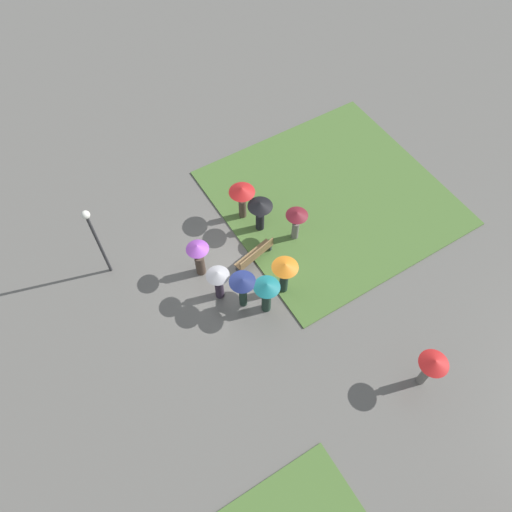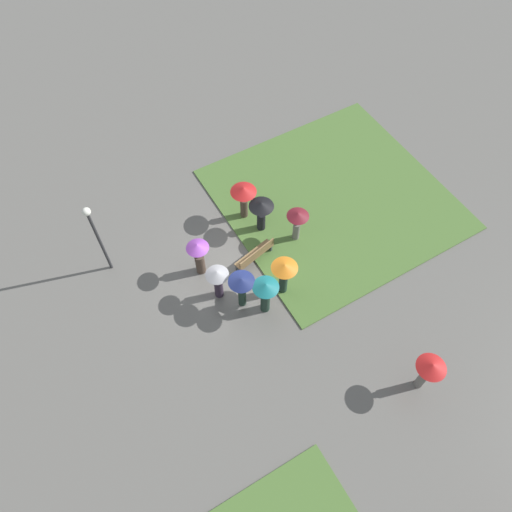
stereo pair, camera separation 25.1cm
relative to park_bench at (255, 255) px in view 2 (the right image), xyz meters
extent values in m
plane|color=#66635E|center=(1.38, -0.12, -0.47)|extent=(90.00, 90.00, 0.00)
cube|color=#4C7033|center=(-4.80, -1.10, -0.44)|extent=(9.65, 9.47, 0.06)
cube|color=brown|center=(0.02, -0.07, -0.05)|extent=(1.91, 0.82, 0.05)
cube|color=brown|center=(-0.02, 0.11, 0.20)|extent=(1.82, 0.46, 0.45)
cube|color=#383D42|center=(-0.79, -0.25, -0.27)|extent=(0.16, 0.39, 0.40)
cube|color=#383D42|center=(0.82, 0.11, -0.27)|extent=(0.16, 0.39, 0.40)
cylinder|color=#2D2D30|center=(5.32, -2.75, 1.30)|extent=(0.12, 0.12, 3.55)
sphere|color=white|center=(5.32, -2.75, 3.24)|extent=(0.32, 0.32, 0.32)
cylinder|color=#47382D|center=(2.16, -0.73, 0.08)|extent=(0.44, 0.44, 1.10)
sphere|color=#997051|center=(2.16, -0.73, 0.74)|extent=(0.23, 0.23, 0.23)
cylinder|color=#4C4C4F|center=(2.16, -0.73, 1.02)|extent=(0.02, 0.02, 0.35)
cone|color=#703389|center=(2.16, -0.73, 1.32)|extent=(0.91, 0.91, 0.24)
cylinder|color=#2D2333|center=(2.04, 0.64, 0.02)|extent=(0.49, 0.49, 0.99)
sphere|color=tan|center=(2.04, 0.64, 0.61)|extent=(0.19, 0.19, 0.19)
cylinder|color=#4C4C4F|center=(2.04, 0.64, 0.88)|extent=(0.02, 0.02, 0.35)
cone|color=gray|center=(2.04, 0.64, 1.17)|extent=(0.90, 0.90, 0.23)
cylinder|color=#47382D|center=(-0.78, -2.33, 0.07)|extent=(0.46, 0.46, 1.09)
sphere|color=tan|center=(-0.78, -2.33, 0.72)|extent=(0.20, 0.20, 0.20)
cylinder|color=#4C4C4F|center=(-0.78, -2.33, 0.99)|extent=(0.02, 0.02, 0.35)
cone|color=red|center=(-0.78, -2.33, 1.30)|extent=(1.12, 1.12, 0.25)
cylinder|color=black|center=(-1.08, -1.36, 0.02)|extent=(0.43, 0.43, 0.99)
sphere|color=brown|center=(-1.08, -1.36, 0.62)|extent=(0.19, 0.19, 0.19)
cylinder|color=#4C4C4F|center=(-1.08, -1.36, 0.89)|extent=(0.02, 0.02, 0.35)
cone|color=black|center=(-1.08, -1.36, 1.17)|extent=(1.06, 1.06, 0.22)
cylinder|color=#1E3328|center=(0.78, 2.11, 0.09)|extent=(0.40, 0.40, 1.12)
sphere|color=beige|center=(0.78, 2.11, 0.76)|extent=(0.22, 0.22, 0.22)
cylinder|color=#4C4C4F|center=(0.78, 2.11, 1.04)|extent=(0.02, 0.02, 0.35)
cone|color=#197075|center=(0.78, 2.11, 1.33)|extent=(1.01, 1.01, 0.22)
cylinder|color=#1E3328|center=(1.43, 1.45, 0.10)|extent=(0.39, 0.39, 1.14)
sphere|color=brown|center=(1.43, 1.45, 0.77)|extent=(0.20, 0.20, 0.20)
cylinder|color=#4C4C4F|center=(1.43, 1.45, 1.05)|extent=(0.02, 0.02, 0.35)
cone|color=navy|center=(1.43, 1.45, 1.32)|extent=(1.02, 1.02, 0.19)
cylinder|color=slate|center=(-2.10, -0.16, 0.03)|extent=(0.40, 0.40, 1.01)
sphere|color=beige|center=(-2.10, -0.16, 0.63)|extent=(0.19, 0.19, 0.19)
cylinder|color=#4C4C4F|center=(-2.10, -0.16, 0.90)|extent=(0.02, 0.02, 0.35)
cone|color=maroon|center=(-2.10, -0.16, 1.17)|extent=(0.93, 0.93, 0.19)
cylinder|color=#1E3328|center=(-0.25, 1.76, 0.10)|extent=(0.40, 0.40, 1.14)
sphere|color=tan|center=(-0.25, 1.76, 0.78)|extent=(0.22, 0.22, 0.22)
cylinder|color=#4C4C4F|center=(-0.25, 1.76, 1.06)|extent=(0.02, 0.02, 0.35)
cone|color=orange|center=(-0.25, 1.76, 1.35)|extent=(1.03, 1.03, 0.22)
cylinder|color=slate|center=(-2.42, 7.53, 0.08)|extent=(0.39, 0.39, 1.11)
sphere|color=beige|center=(-2.42, 7.53, 0.75)|extent=(0.23, 0.23, 0.23)
cylinder|color=#4C4C4F|center=(-2.42, 7.53, 1.04)|extent=(0.02, 0.02, 0.35)
cone|color=red|center=(-2.42, 7.53, 1.34)|extent=(1.04, 1.04, 0.24)
camera|label=1|loc=(5.86, 9.64, 17.15)|focal=35.00mm
camera|label=2|loc=(5.64, 9.76, 17.15)|focal=35.00mm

